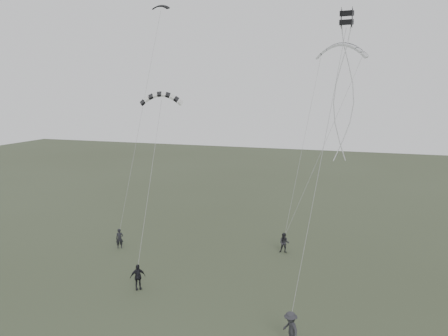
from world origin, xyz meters
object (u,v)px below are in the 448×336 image
(kite_pale_large, at_px, (342,45))
(kite_striped, at_px, (161,94))
(flyer_far, at_px, (290,329))
(flyer_center, at_px, (138,277))
(kite_box, at_px, (347,18))
(flyer_left, at_px, (120,239))
(kite_dark_small, at_px, (161,6))
(flyer_right, at_px, (284,243))

(kite_pale_large, bearing_deg, kite_striped, -139.04)
(flyer_far, bearing_deg, flyer_center, -147.53)
(kite_striped, xyz_separation_m, kite_box, (12.27, -3.14, 3.96))
(kite_striped, bearing_deg, flyer_far, -59.90)
(flyer_far, height_order, kite_box, kite_box)
(flyer_left, xyz_separation_m, kite_striped, (4.73, -1.47, 11.41))
(flyer_left, bearing_deg, kite_box, -43.95)
(flyer_left, height_order, kite_pale_large, kite_pale_large)
(kite_striped, relative_size, kite_box, 4.03)
(flyer_left, bearing_deg, kite_dark_small, 44.68)
(flyer_left, xyz_separation_m, flyer_right, (12.70, 3.07, 0.00))
(flyer_left, bearing_deg, kite_striped, -46.08)
(flyer_right, bearing_deg, kite_pale_large, 44.06)
(flyer_left, height_order, kite_striped, kite_striped)
(kite_striped, bearing_deg, flyer_right, 6.51)
(kite_pale_large, bearing_deg, kite_box, -80.55)
(flyer_left, relative_size, kite_dark_small, 1.11)
(flyer_center, distance_m, kite_box, 19.51)
(kite_dark_small, height_order, kite_pale_large, kite_dark_small)
(flyer_far, bearing_deg, flyer_left, -161.31)
(kite_striped, bearing_deg, flyer_left, 139.51)
(flyer_left, distance_m, flyer_right, 13.06)
(flyer_center, xyz_separation_m, kite_dark_small, (-3.47, 11.31, 18.50))
(flyer_right, bearing_deg, flyer_center, -133.42)
(kite_striped, bearing_deg, kite_dark_small, 92.16)
(flyer_far, height_order, kite_striped, kite_striped)
(flyer_left, bearing_deg, kite_pale_large, -5.93)
(flyer_center, height_order, kite_pale_large, kite_pale_large)
(flyer_far, bearing_deg, kite_striped, -166.59)
(flyer_left, xyz_separation_m, kite_dark_small, (1.55, 5.23, 18.54))
(kite_dark_small, relative_size, kite_striped, 0.50)
(kite_dark_small, height_order, kite_striped, kite_dark_small)
(flyer_right, xyz_separation_m, flyer_far, (2.58, -12.41, 0.11))
(flyer_left, height_order, flyer_center, flyer_center)
(flyer_left, relative_size, flyer_right, 0.99)
(kite_pale_large, distance_m, kite_box, 11.43)
(flyer_right, height_order, kite_box, kite_box)
(flyer_left, distance_m, kite_striped, 12.44)
(flyer_far, distance_m, kite_box, 16.07)
(kite_box, bearing_deg, flyer_center, -166.13)
(kite_box, bearing_deg, flyer_far, -103.14)
(kite_dark_small, relative_size, kite_pale_large, 0.36)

